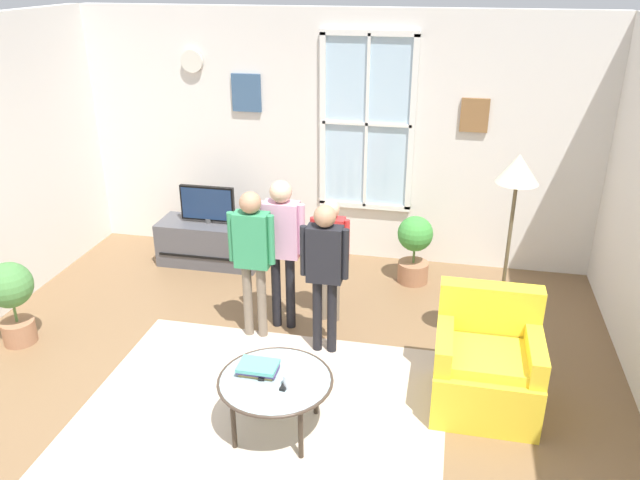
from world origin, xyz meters
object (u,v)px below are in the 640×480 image
object	(u,v)px
floor_lamp	(515,191)
remote_near_books	(286,384)
television	(207,204)
person_red_shirt	(330,247)
armchair	(486,366)
potted_plant_by_window	(414,246)
cup	(289,380)
tv_stand	(210,243)
person_green_shirt	(252,248)
potted_plant_corner	(11,295)
coffee_table	(275,382)
book_stack	(258,368)
remote_near_cup	(262,374)
person_black_shirt	(325,263)
person_pink_shirt	(282,238)

from	to	relation	value
floor_lamp	remote_near_books	bearing A→B (deg)	-138.90
television	person_red_shirt	size ratio (longest dim) A/B	0.51
armchair	potted_plant_by_window	distance (m)	2.02
cup	potted_plant_by_window	size ratio (longest dim) A/B	0.14
tv_stand	person_green_shirt	world-z (taller)	person_green_shirt
tv_stand	potted_plant_corner	distance (m)	2.18
person_red_shirt	person_green_shirt	bearing A→B (deg)	-145.74
armchair	coffee_table	size ratio (longest dim) A/B	1.08
tv_stand	person_red_shirt	xyz separation A→B (m)	(1.53, -0.94, 0.50)
armchair	potted_plant_by_window	bearing A→B (deg)	109.47
book_stack	floor_lamp	world-z (taller)	floor_lamp
remote_near_cup	person_green_shirt	bearing A→B (deg)	110.07
book_stack	person_black_shirt	xyz separation A→B (m)	(0.26, 1.02, 0.36)
tv_stand	book_stack	xyz separation A→B (m)	(1.32, -2.48, 0.23)
cup	armchair	bearing A→B (deg)	27.31
armchair	potted_plant_corner	distance (m)	3.97
tv_stand	person_black_shirt	bearing A→B (deg)	-42.53
person_black_shirt	floor_lamp	bearing A→B (deg)	6.21
coffee_table	person_green_shirt	distance (m)	1.37
television	remote_near_books	world-z (taller)	television
person_red_shirt	person_black_shirt	world-z (taller)	person_black_shirt
television	person_green_shirt	size ratio (longest dim) A/B	0.44
potted_plant_corner	tv_stand	bearing A→B (deg)	60.61
book_stack	person_green_shirt	size ratio (longest dim) A/B	0.20
television	cup	bearing A→B (deg)	-58.59
potted_plant_corner	floor_lamp	distance (m)	4.25
armchair	person_black_shirt	world-z (taller)	person_black_shirt
remote_near_cup	coffee_table	bearing A→B (deg)	-15.24
remote_near_cup	person_green_shirt	xyz separation A→B (m)	(-0.42, 1.16, 0.41)
television	book_stack	bearing A→B (deg)	-61.87
tv_stand	television	xyz separation A→B (m)	(0.00, -0.00, 0.46)
remote_near_books	person_red_shirt	world-z (taller)	person_red_shirt
cup	person_black_shirt	size ratio (longest dim) A/B	0.08
person_pink_shirt	potted_plant_by_window	distance (m)	1.65
person_green_shirt	television	bearing A→B (deg)	125.00
book_stack	person_black_shirt	size ratio (longest dim) A/B	0.21
coffee_table	person_black_shirt	xyz separation A→B (m)	(0.13, 1.07, 0.43)
cup	person_green_shirt	size ratio (longest dim) A/B	0.08
television	armchair	size ratio (longest dim) A/B	0.69
armchair	person_black_shirt	xyz separation A→B (m)	(-1.32, 0.45, 0.51)
person_pink_shirt	armchair	bearing A→B (deg)	-23.42
television	potted_plant_by_window	size ratio (longest dim) A/B	0.83
potted_plant_corner	television	bearing A→B (deg)	60.57
coffee_table	floor_lamp	xyz separation A→B (m)	(1.55, 1.23, 1.09)
armchair	cup	bearing A→B (deg)	-152.69
potted_plant_by_window	person_green_shirt	bearing A→B (deg)	-133.91
person_pink_shirt	potted_plant_by_window	xyz separation A→B (m)	(1.09, 1.14, -0.47)
coffee_table	remote_near_books	world-z (taller)	remote_near_books
armchair	cup	size ratio (longest dim) A/B	8.51
television	book_stack	size ratio (longest dim) A/B	2.17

